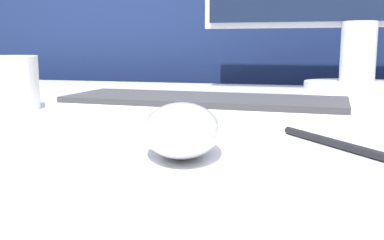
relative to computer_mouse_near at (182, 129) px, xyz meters
name	(u,v)px	position (x,y,z in m)	size (l,w,h in m)	color
partition_panel	(285,167)	(0.05, 0.87, -0.26)	(5.00, 0.03, 1.06)	navy
computer_mouse_near	(182,129)	(0.00, 0.00, 0.00)	(0.10, 0.13, 0.04)	silver
keyboard	(204,105)	(-0.04, 0.24, -0.01)	(0.42, 0.17, 0.02)	silver
mug	(7,83)	(-0.33, 0.21, 0.02)	(0.09, 0.09, 0.08)	white
pen	(337,144)	(0.13, 0.06, -0.02)	(0.10, 0.12, 0.01)	black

